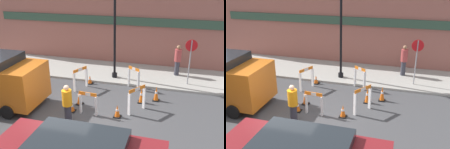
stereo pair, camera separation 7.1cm
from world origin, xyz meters
TOP-DOWN VIEW (x-y plane):
  - ground_plane at (0.00, 0.00)m, footprint 60.00×60.00m
  - sidewalk_slab at (0.00, 6.18)m, footprint 18.00×3.35m
  - storefront_facade at (0.00, 7.93)m, footprint 18.00×0.22m
  - streetlamp_post at (0.49, 5.28)m, footprint 0.44×0.44m
  - stop_sign at (4.43, 5.36)m, footprint 0.60×0.09m
  - barricade_0 at (-0.85, 3.54)m, footprint 0.49×0.89m
  - barricade_1 at (0.42, 1.22)m, footprint 0.77×0.18m
  - barricade_2 at (2.33, 1.99)m, footprint 0.64×0.86m
  - barricade_3 at (1.74, 4.35)m, footprint 0.68×0.51m
  - traffic_cone_0 at (2.40, 2.86)m, footprint 0.30×0.30m
  - traffic_cone_1 at (1.64, 1.34)m, footprint 0.30×0.30m
  - traffic_cone_2 at (-0.36, 1.26)m, footprint 0.30×0.30m
  - traffic_cone_3 at (-0.28, 1.96)m, footprint 0.30×0.30m
  - traffic_cone_4 at (3.03, 3.24)m, footprint 0.30×0.30m
  - traffic_cone_5 at (-0.62, 4.29)m, footprint 0.30×0.30m
  - person_worker at (-0.14, 0.42)m, footprint 0.50×0.50m
  - person_pedestrian at (3.81, 6.53)m, footprint 0.39×0.39m

SIDE VIEW (x-z plane):
  - ground_plane at x=0.00m, z-range 0.00..0.00m
  - sidewalk_slab at x=0.00m, z-range 0.00..0.11m
  - traffic_cone_5 at x=-0.62m, z-range -0.01..0.45m
  - traffic_cone_2 at x=-0.36m, z-range -0.01..0.46m
  - traffic_cone_1 at x=1.64m, z-range -0.01..0.54m
  - traffic_cone_4 at x=3.03m, z-range -0.01..0.71m
  - traffic_cone_0 at x=2.40m, z-range -0.01..0.72m
  - traffic_cone_3 at x=-0.28m, z-range -0.01..0.73m
  - barricade_1 at x=0.42m, z-range 0.03..1.06m
  - barricade_3 at x=1.74m, z-range 0.03..1.17m
  - barricade_0 at x=-0.85m, z-range 0.05..1.18m
  - barricade_2 at x=2.33m, z-range 0.05..1.20m
  - person_worker at x=-0.14m, z-range 0.05..1.67m
  - person_pedestrian at x=3.81m, z-range 0.17..1.92m
  - stop_sign at x=4.43m, z-range 0.51..2.90m
  - storefront_facade at x=0.00m, z-range 0.00..5.50m
  - streetlamp_post at x=0.49m, z-range 0.83..5.77m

